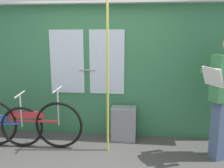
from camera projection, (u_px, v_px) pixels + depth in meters
The scene contains 4 objects.
train_door_wall at pixel (98, 68), 4.24m from camera, with size 5.60×0.28×2.32m.
bicycle_leaning_behind at pixel (26, 123), 3.88m from camera, with size 1.83×0.44×0.97m.
trash_bin_by_wall at pixel (124, 123), 4.17m from camera, with size 0.42×0.28×0.58m, color gray.
handrail_pole at pixel (108, 79), 3.60m from camera, with size 0.04×0.04×2.28m, color #C6C14C.
Camera 1 is at (0.69, -2.85, 1.80)m, focal length 38.98 mm.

